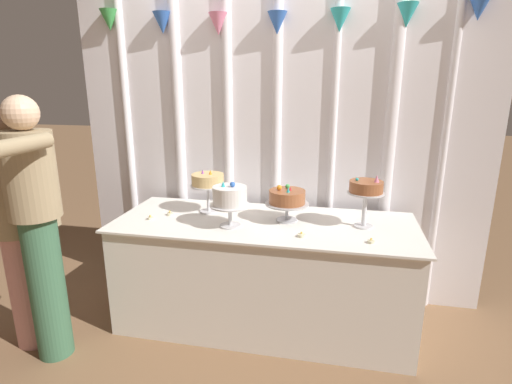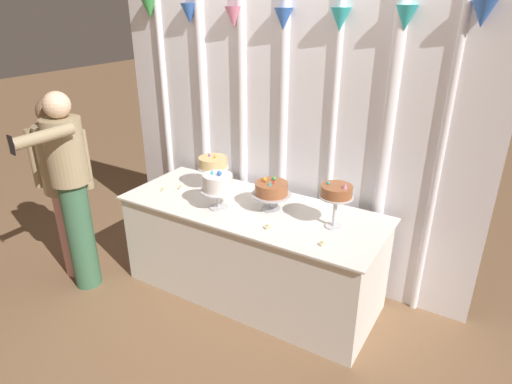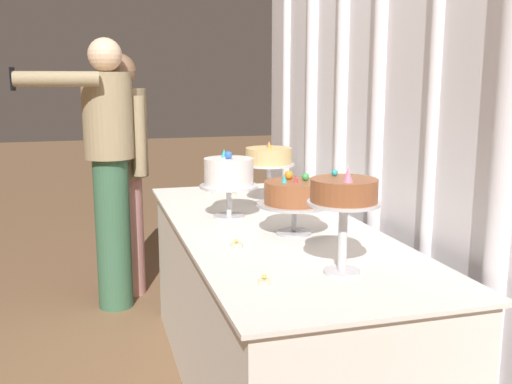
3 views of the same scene
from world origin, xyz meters
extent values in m
plane|color=#846042|center=(0.00, 0.00, 0.00)|extent=(24.00, 24.00, 0.00)
cube|color=white|center=(0.00, 0.62, 1.27)|extent=(3.20, 0.04, 2.55)
cylinder|color=white|center=(-1.25, 0.59, 1.27)|extent=(0.07, 0.07, 2.55)
cylinder|color=white|center=(-0.80, 0.59, 1.27)|extent=(0.09, 0.09, 2.55)
cylinder|color=white|center=(-0.39, 0.59, 1.27)|extent=(0.08, 0.08, 2.55)
cylinder|color=white|center=(0.00, 0.59, 1.27)|extent=(0.07, 0.07, 2.55)
cylinder|color=white|center=(0.43, 0.59, 1.27)|extent=(0.05, 0.05, 2.55)
cylinder|color=white|center=(0.84, 0.59, 1.27)|extent=(0.09, 0.09, 2.55)
cylinder|color=white|center=(1.21, 0.59, 1.27)|extent=(0.05, 0.05, 2.55)
cone|color=green|center=(-1.31, 0.56, 2.17)|extent=(0.14, 0.14, 0.16)
cone|color=blue|center=(-0.87, 0.56, 2.14)|extent=(0.14, 0.14, 0.16)
cone|color=pink|center=(-0.44, 0.56, 2.12)|extent=(0.14, 0.14, 0.16)
cone|color=blue|center=(0.00, 0.56, 2.12)|extent=(0.14, 0.14, 0.16)
cone|color=#2DB2B7|center=(0.44, 0.56, 2.12)|extent=(0.14, 0.14, 0.16)
cone|color=#2DB2B7|center=(0.87, 0.56, 2.14)|extent=(0.14, 0.14, 0.16)
cone|color=blue|center=(1.31, 0.56, 2.17)|extent=(0.14, 0.14, 0.16)
cube|color=white|center=(0.00, 0.10, 0.38)|extent=(2.02, 0.76, 0.77)
cube|color=white|center=(0.00, 0.10, 0.78)|extent=(2.07, 0.81, 0.01)
cylinder|color=silver|center=(-0.44, 0.22, 0.79)|extent=(0.13, 0.13, 0.01)
cylinder|color=silver|center=(-0.44, 0.22, 0.89)|extent=(0.02, 0.02, 0.19)
cylinder|color=silver|center=(-0.44, 0.22, 0.99)|extent=(0.26, 0.26, 0.01)
cylinder|color=#DBB775|center=(-0.44, 0.22, 1.03)|extent=(0.23, 0.23, 0.08)
cone|color=orange|center=(-0.42, 0.21, 1.09)|extent=(0.02, 0.02, 0.03)
cone|color=purple|center=(-0.48, 0.23, 1.09)|extent=(0.02, 0.02, 0.03)
cylinder|color=silver|center=(-0.20, -0.04, 0.79)|extent=(0.14, 0.14, 0.01)
cylinder|color=silver|center=(-0.20, -0.04, 0.86)|extent=(0.02, 0.02, 0.13)
cylinder|color=silver|center=(-0.20, -0.04, 0.93)|extent=(0.27, 0.27, 0.01)
cylinder|color=white|center=(-0.20, -0.04, 1.00)|extent=(0.22, 0.22, 0.12)
sphere|color=blue|center=(-0.18, -0.05, 1.08)|extent=(0.04, 0.04, 0.04)
cone|color=#2DB2B7|center=(-0.24, -0.06, 1.08)|extent=(0.03, 0.03, 0.04)
cylinder|color=#B2B2B7|center=(0.15, 0.15, 0.79)|extent=(0.15, 0.15, 0.01)
cylinder|color=#B2B2B7|center=(0.15, 0.15, 0.85)|extent=(0.02, 0.02, 0.11)
cylinder|color=#B2B2B7|center=(0.15, 0.15, 0.91)|extent=(0.30, 0.30, 0.01)
cylinder|color=#995633|center=(0.15, 0.15, 0.96)|extent=(0.25, 0.25, 0.09)
cone|color=#DB333D|center=(0.17, 0.14, 1.02)|extent=(0.02, 0.02, 0.03)
sphere|color=green|center=(0.14, 0.20, 1.02)|extent=(0.03, 0.03, 0.03)
sphere|color=orange|center=(0.10, 0.14, 1.02)|extent=(0.04, 0.04, 0.04)
cone|color=#2DB2B7|center=(0.16, 0.10, 1.02)|extent=(0.02, 0.02, 0.03)
cylinder|color=silver|center=(0.66, 0.13, 0.79)|extent=(0.12, 0.12, 0.01)
cylinder|color=silver|center=(0.66, 0.13, 0.90)|extent=(0.03, 0.03, 0.22)
cylinder|color=silver|center=(0.66, 0.13, 1.02)|extent=(0.24, 0.24, 0.01)
cylinder|color=#995633|center=(0.66, 0.13, 1.06)|extent=(0.22, 0.22, 0.07)
cone|color=pink|center=(0.73, 0.11, 1.12)|extent=(0.03, 0.03, 0.05)
sphere|color=#2DB2B7|center=(0.60, 0.12, 1.11)|extent=(0.02, 0.02, 0.02)
cylinder|color=beige|center=(-0.79, -0.02, 0.79)|extent=(0.04, 0.04, 0.02)
sphere|color=#F9CC4C|center=(-0.79, -0.02, 0.81)|extent=(0.01, 0.01, 0.01)
cylinder|color=beige|center=(-0.69, 0.09, 0.79)|extent=(0.04, 0.04, 0.02)
sphere|color=#F9CC4C|center=(-0.69, 0.09, 0.81)|extent=(0.01, 0.01, 0.01)
cylinder|color=beige|center=(0.28, -0.13, 0.79)|extent=(0.05, 0.05, 0.02)
sphere|color=#F9CC4C|center=(0.28, -0.13, 0.81)|extent=(0.01, 0.01, 0.01)
cylinder|color=beige|center=(0.70, -0.15, 0.79)|extent=(0.04, 0.04, 0.02)
sphere|color=#F9CC4C|center=(0.70, -0.15, 0.81)|extent=(0.01, 0.01, 0.01)
cylinder|color=#D6938E|center=(-1.48, -0.44, 0.40)|extent=(0.32, 0.32, 0.79)
cylinder|color=#9E8966|center=(-1.48, -0.44, 1.07)|extent=(0.44, 0.44, 0.56)
sphere|color=#846047|center=(-1.48, -0.44, 1.46)|extent=(0.22, 0.22, 0.22)
cylinder|color=#9E8966|center=(-1.66, -0.54, 1.07)|extent=(0.08, 0.08, 0.49)
cylinder|color=#9E8966|center=(-1.30, -0.35, 1.07)|extent=(0.08, 0.08, 0.49)
cylinder|color=#3D6B4C|center=(-1.26, -0.53, 0.47)|extent=(0.25, 0.25, 0.94)
cylinder|color=#9E8966|center=(-1.26, -0.53, 1.20)|extent=(0.35, 0.35, 0.51)
sphere|color=beige|center=(-1.26, -0.53, 1.55)|extent=(0.20, 0.20, 0.20)
cube|color=#232328|center=(-1.26, -0.66, 1.22)|extent=(0.04, 0.02, 0.33)
cylinder|color=#9E8966|center=(-1.44, -0.49, 1.19)|extent=(0.08, 0.08, 0.45)
cylinder|color=#9E8966|center=(-1.08, -0.80, 1.41)|extent=(0.08, 0.45, 0.08)
cube|color=black|center=(-1.08, -1.02, 1.41)|extent=(0.06, 0.02, 0.12)
camera|label=1|loc=(0.48, -2.46, 1.72)|focal=28.07mm
camera|label=2|loc=(1.61, -2.48, 2.26)|focal=30.83mm
camera|label=3|loc=(2.35, -0.64, 1.41)|focal=41.19mm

